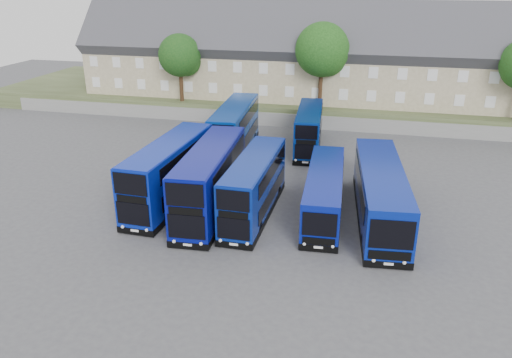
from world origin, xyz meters
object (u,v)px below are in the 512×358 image
object	(u,v)px
dd_front_mid	(210,181)
tree_mid	(324,52)
dd_front_left	(170,174)
tree_west	(181,57)
coach_east_a	(324,193)

from	to	relation	value
dd_front_mid	tree_mid	size ratio (longest dim) A/B	1.27
dd_front_left	tree_mid	xyz separation A→B (m)	(8.33, 23.12, 5.87)
dd_front_left	dd_front_mid	world-z (taller)	dd_front_mid
tree_west	dd_front_mid	bearing A→B (deg)	-64.75
dd_front_left	coach_east_a	bearing A→B (deg)	5.40
dd_front_left	tree_west	distance (m)	24.37
dd_front_left	tree_mid	size ratio (longest dim) A/B	1.24
dd_front_mid	tree_west	bearing A→B (deg)	111.71
dd_front_mid	coach_east_a	bearing A→B (deg)	7.09
dd_front_mid	tree_mid	bearing A→B (deg)	74.79
dd_front_mid	dd_front_left	bearing A→B (deg)	162.82
tree_west	tree_mid	size ratio (longest dim) A/B	0.83
tree_mid	coach_east_a	bearing A→B (deg)	-82.77
dd_front_left	tree_mid	bearing A→B (deg)	72.31
dd_front_mid	tree_mid	world-z (taller)	tree_mid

